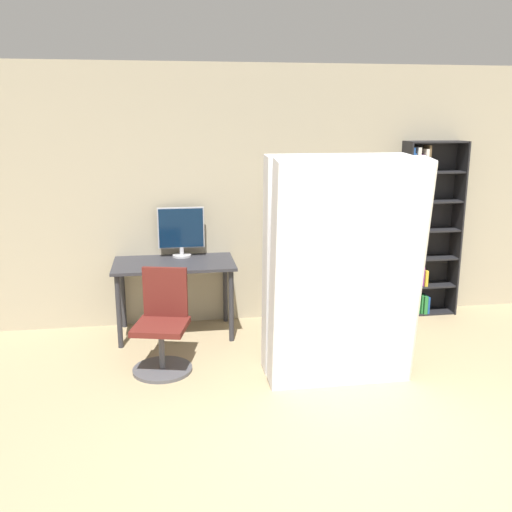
# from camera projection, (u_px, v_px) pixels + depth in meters

# --- Properties ---
(ground_plane) EXTENTS (16.00, 16.00, 0.00)m
(ground_plane) POSITION_uv_depth(u_px,v_px,m) (396.00, 485.00, 3.47)
(ground_plane) COLOR #9E8966
(wall_back) EXTENTS (8.00, 0.06, 2.70)m
(wall_back) POSITION_uv_depth(u_px,v_px,m) (291.00, 195.00, 6.09)
(wall_back) COLOR tan
(wall_back) RESTS_ON ground
(desk) EXTENTS (1.20, 0.68, 0.76)m
(desk) POSITION_uv_depth(u_px,v_px,m) (174.00, 272.00, 5.71)
(desk) COLOR #2D2D33
(desk) RESTS_ON ground
(monitor) EXTENTS (0.48, 0.19, 0.52)m
(monitor) POSITION_uv_depth(u_px,v_px,m) (181.00, 230.00, 5.85)
(monitor) COLOR #B7B7BC
(monitor) RESTS_ON desk
(office_chair) EXTENTS (0.53, 0.53, 0.89)m
(office_chair) POSITION_uv_depth(u_px,v_px,m) (163.00, 331.00, 4.98)
(office_chair) COLOR #4C4C51
(office_chair) RESTS_ON ground
(bookshelf) EXTENTS (0.65, 0.27, 1.92)m
(bookshelf) POSITION_uv_depth(u_px,v_px,m) (422.00, 235.00, 6.29)
(bookshelf) COLOR black
(bookshelf) RESTS_ON ground
(mattress_near) EXTENTS (1.19, 0.43, 1.89)m
(mattress_near) POSITION_uv_depth(u_px,v_px,m) (347.00, 277.00, 4.51)
(mattress_near) COLOR silver
(mattress_near) RESTS_ON ground
(mattress_far) EXTENTS (1.19, 0.33, 1.88)m
(mattress_far) POSITION_uv_depth(u_px,v_px,m) (334.00, 266.00, 4.85)
(mattress_far) COLOR silver
(mattress_far) RESTS_ON ground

